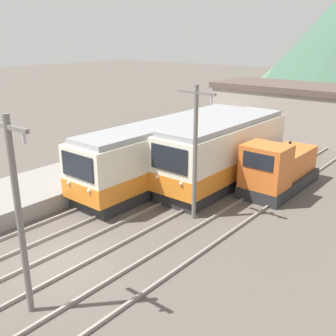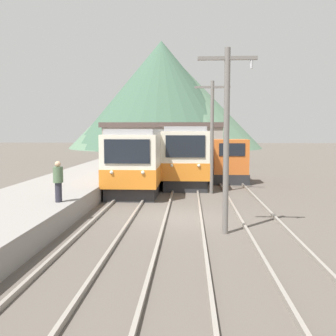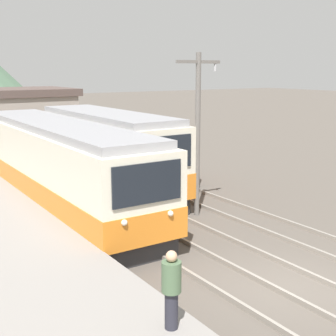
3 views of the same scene
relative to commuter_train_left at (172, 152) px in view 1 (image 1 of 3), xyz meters
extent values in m
plane|color=#564F47|center=(2.60, -10.12, -1.70)|extent=(200.00, 200.00, 0.00)
cube|color=gray|center=(-0.72, -10.12, -1.63)|extent=(0.10, 60.00, 0.14)
cube|color=gray|center=(0.72, -10.12, -1.63)|extent=(0.10, 60.00, 0.14)
cube|color=gray|center=(2.08, -10.12, -1.63)|extent=(0.10, 60.00, 0.14)
cube|color=gray|center=(3.52, -10.12, -1.63)|extent=(0.10, 60.00, 0.14)
cube|color=gray|center=(5.08, -10.12, -1.63)|extent=(0.10, 60.00, 0.14)
cube|color=gray|center=(6.52, -10.12, -1.63)|extent=(0.10, 60.00, 0.14)
cube|color=#28282B|center=(0.00, 0.01, -1.35)|extent=(2.58, 13.38, 0.70)
cube|color=silver|center=(0.00, 0.01, 0.34)|extent=(2.80, 13.94, 2.68)
cube|color=orange|center=(0.00, 0.01, -0.52)|extent=(2.84, 13.98, 0.97)
cube|color=black|center=(0.00, -6.99, 0.88)|extent=(2.24, 0.06, 1.18)
sphere|color=silver|center=(-0.77, -7.00, -0.14)|extent=(0.18, 0.18, 0.18)
sphere|color=silver|center=(0.77, -7.00, -0.14)|extent=(0.18, 0.18, 0.18)
cube|color=#939399|center=(0.00, 0.01, 1.82)|extent=(2.46, 13.38, 0.28)
cube|color=#28282B|center=(2.80, 1.36, -1.35)|extent=(2.58, 9.60, 0.70)
cube|color=silver|center=(2.80, 1.36, 0.42)|extent=(2.80, 10.00, 2.85)
cube|color=orange|center=(2.80, 1.36, -0.49)|extent=(2.84, 10.04, 1.03)
cube|color=black|center=(2.80, -3.67, 1.00)|extent=(2.24, 0.06, 1.25)
sphere|color=silver|center=(2.03, -3.68, -0.09)|extent=(0.18, 0.18, 0.18)
sphere|color=silver|center=(3.57, -3.68, -0.09)|extent=(0.18, 0.18, 0.18)
cube|color=#939399|center=(2.80, 1.36, 1.99)|extent=(2.46, 9.60, 0.28)
cube|color=#28282B|center=(5.80, 2.72, -1.35)|extent=(2.40, 5.92, 0.70)
cube|color=#D16628|center=(5.80, 0.71, 0.15)|extent=(2.28, 1.89, 2.30)
cube|color=black|center=(5.80, -0.26, 0.65)|extent=(1.68, 0.04, 0.83)
cube|color=#D16628|center=(5.80, 3.67, -0.30)|extent=(1.92, 3.92, 1.40)
cylinder|color=black|center=(5.80, 3.67, 0.65)|extent=(0.16, 0.16, 0.50)
cylinder|color=slate|center=(4.30, -12.39, 1.48)|extent=(0.20, 0.20, 6.36)
cube|color=slate|center=(4.30, -12.39, 4.30)|extent=(2.00, 0.12, 0.12)
cylinder|color=#B2B2B7|center=(5.10, -12.39, 4.10)|extent=(0.10, 0.10, 0.30)
cylinder|color=slate|center=(4.30, -3.60, 1.48)|extent=(0.20, 0.20, 6.36)
cube|color=slate|center=(4.30, -3.60, 4.30)|extent=(2.00, 0.12, 0.12)
cylinder|color=#B2B2B7|center=(5.10, -3.60, 4.10)|extent=(0.10, 0.10, 0.30)
cube|color=gray|center=(0.29, 15.88, 0.25)|extent=(12.00, 6.00, 3.91)
cube|color=#51423D|center=(0.29, 15.88, 2.46)|extent=(12.60, 6.30, 0.50)
camera|label=1|loc=(14.35, -17.65, 6.62)|focal=42.00mm
camera|label=2|loc=(3.05, -25.93, 1.88)|focal=42.00mm
camera|label=3|loc=(-6.56, -18.01, 4.03)|focal=50.00mm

